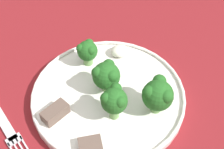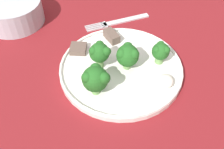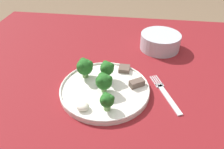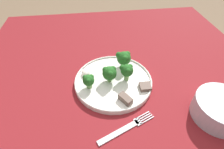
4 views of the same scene
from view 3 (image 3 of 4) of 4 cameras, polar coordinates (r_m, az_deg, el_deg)
The scene contains 11 objects.
table at distance 0.72m, azimuth 2.44°, elevation -8.52°, with size 1.26×1.08×0.74m.
dinner_plate at distance 0.64m, azimuth -1.91°, elevation -3.81°, with size 0.26×0.26×0.02m.
fork at distance 0.65m, azimuth 13.78°, elevation -4.95°, with size 0.09×0.17×0.00m.
cream_bowl at distance 0.86m, azimuth 12.44°, elevation 8.34°, with size 0.15×0.15×0.06m.
broccoli_floret_near_rim_left at distance 0.65m, azimuth -1.31°, elevation 1.65°, with size 0.04×0.04×0.06m.
broccoli_floret_center_left at distance 0.56m, azimuth -1.32°, elevation -6.77°, with size 0.04×0.04×0.05m.
broccoli_floret_back_left at distance 0.66m, azimuth -7.15°, elevation 2.09°, with size 0.05×0.05×0.06m.
broccoli_floret_front_left at distance 0.61m, azimuth -2.16°, elevation -1.78°, with size 0.05×0.05×0.06m.
meat_slice_front_slice at distance 0.71m, azimuth 3.10°, elevation 1.54°, with size 0.04×0.04×0.01m.
meat_slice_middle_slice at distance 0.64m, azimuth 6.51°, elevation -2.27°, with size 0.05×0.04×0.02m.
sauce_dollop at distance 0.58m, azimuth -7.68°, elevation -8.25°, with size 0.03×0.03×0.02m.
Camera 3 is at (0.04, -0.51, 1.17)m, focal length 35.00 mm.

